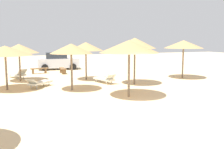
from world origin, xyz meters
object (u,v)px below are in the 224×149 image
Objects in this scene: parasol_9 at (129,46)px; bench_1 at (63,70)px; parasol_4 at (5,51)px; parasol_2 at (71,49)px; bench_0 at (39,70)px; parasol_7 at (184,44)px; parked_car at (58,61)px; parasol_5 at (19,49)px; lounger_0 at (105,79)px; lounger_5 at (17,74)px; parasol_8 at (86,47)px; lounger_2 at (39,82)px; parasol_0 at (135,43)px.

parasol_9 is 2.04× the size of bench_1.
parasol_2 is at bearing -22.63° from parasol_4.
parasol_7 is at bearing -33.64° from bench_0.
parked_car is (-1.34, 13.80, -1.81)m from parasol_9.
parasol_4 is 3.27m from parasol_5.
parasol_4 is 6.57m from lounger_0.
parasol_9 is at bearing -50.24° from parasol_2.
parasol_9 is 1.59× the size of lounger_5.
lounger_0 is 1.29× the size of bench_0.
parasol_7 is at bearing -14.62° from parasol_8.
lounger_0 is 1.10× the size of lounger_2.
lounger_2 is at bearing 136.74° from parasol_2.
parasol_0 is 3.94m from parasol_9.
parasol_0 is at bearing -72.13° from parked_car.
parasol_4 is 2.75m from lounger_2.
parasol_7 reaches higher than parasol_4.
parked_car is at bearing 96.28° from parasol_8.
parasol_2 is 11.11m from parked_car.
parasol_0 is 3.17m from lounger_0.
bench_0 is at bearing 160.11° from bench_1.
lounger_2 is at bearing 132.50° from parasol_9.
parasol_7 is at bearing -21.16° from lounger_5.
parasol_7 is 1.52× the size of lounger_0.
parasol_0 is at bearing -31.23° from lounger_0.
lounger_5 is (-5.28, 9.09, -2.31)m from parasol_9.
parked_car is (0.14, 3.30, 0.48)m from bench_1.
parked_car is at bearing 51.18° from bench_0.
parasol_8 is at bearing 26.89° from lounger_2.
parasol_0 is 1.59× the size of lounger_5.
bench_1 is (-1.76, 6.06, 0.03)m from lounger_0.
parasol_2 reaches higher than bench_0.
parasol_4 is at bearing -126.21° from bench_1.
parasol_8 is (1.86, 3.47, 0.02)m from parasol_2.
parasol_0 is 6.70m from lounger_2.
parasol_9 reaches higher than bench_1.
parasol_4 is 1.73× the size of lounger_2.
parasol_2 reaches higher than lounger_0.
parasol_5 is 4.52m from bench_0.
parasol_7 is 1.99× the size of bench_1.
bench_0 is (1.85, 2.11, 0.02)m from lounger_5.
lounger_0 is (5.40, -3.08, -2.02)m from parasol_5.
bench_1 is (4.50, 6.14, -2.00)m from parasol_4.
parasol_7 is 0.98× the size of parasol_9.
parasol_4 is 2.04× the size of bench_0.
parasol_7 reaches higher than parasol_5.
lounger_0 is (6.25, 0.08, -2.02)m from parasol_4.
parasol_9 is 10.84m from bench_1.
parked_car is at bearing 130.80° from parasol_7.
parasol_5 reaches higher than lounger_2.
parasol_9 reaches higher than parked_car.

